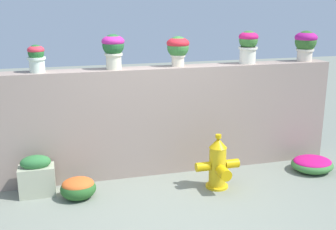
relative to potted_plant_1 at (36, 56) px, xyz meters
The scene contains 11 objects.
ground_plane 2.57m from the potted_plant_1, 40.29° to the right, with size 24.00×24.00×0.00m, color gray.
stone_wall 1.74m from the potted_plant_1, ahead, with size 5.47×0.34×1.52m, color gray.
potted_plant_1 is the anchor object (origin of this frame).
potted_plant_2 0.98m from the potted_plant_1, ahead, with size 0.30×0.30×0.46m.
potted_plant_3 1.88m from the potted_plant_1, ahead, with size 0.32×0.32×0.41m.
potted_plant_4 2.93m from the potted_plant_1, ahead, with size 0.28×0.28×0.47m.
potted_plant_5 3.89m from the potted_plant_1, ahead, with size 0.33×0.33×0.45m.
fire_hydrant 2.72m from the potted_plant_1, 19.65° to the right, with size 0.59×0.47×0.73m.
flower_bush_left 1.73m from the potted_plant_1, 56.84° to the right, with size 0.45×0.40×0.28m.
flower_bush_right 4.12m from the potted_plant_1, ahead, with size 0.62×0.55×0.22m.
planter_box 1.52m from the potted_plant_1, 105.15° to the right, with size 0.44×0.26×0.53m.
Camera 1 is at (-1.24, -4.30, 2.39)m, focal length 44.61 mm.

